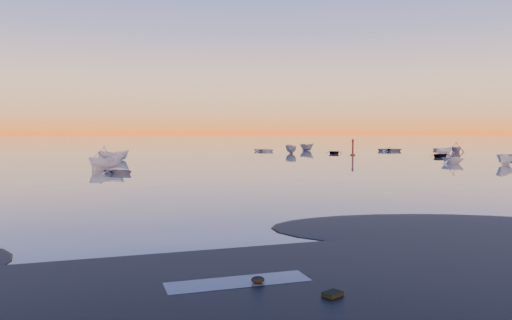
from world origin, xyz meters
name	(u,v)px	position (x,y,z in m)	size (l,w,h in m)	color
ground	(157,148)	(0.00, 100.00, 0.00)	(600.00, 600.00, 0.00)	#6F655C
mud_lobes	(437,222)	(0.00, -1.00, 0.01)	(140.00, 6.00, 0.07)	black
moored_fleet	(197,158)	(0.00, 53.00, 0.00)	(124.00, 58.00, 1.20)	beige
boat_near_center	(107,169)	(-13.07, 35.17, 0.00)	(4.31, 1.82, 1.49)	beige
boat_near_right	(452,164)	(27.66, 31.48, 0.00)	(3.21, 1.44, 1.12)	beige
channel_marker	(353,148)	(26.07, 53.48, 1.13)	(0.81, 0.81, 2.87)	#44110E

